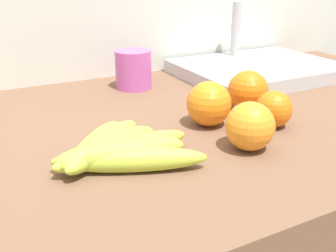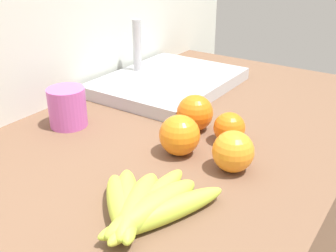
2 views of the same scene
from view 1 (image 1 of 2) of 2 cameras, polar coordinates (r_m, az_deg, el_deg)
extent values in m
cube|color=silver|center=(1.13, -8.77, -4.62)|extent=(1.88, 0.06, 1.30)
ellipsoid|color=#B5D03F|center=(0.53, -5.66, -4.98)|extent=(0.21, 0.12, 0.04)
ellipsoid|color=#A9C23F|center=(0.54, -6.82, -4.00)|extent=(0.19, 0.07, 0.04)
ellipsoid|color=#B7C43F|center=(0.56, -6.52, -3.53)|extent=(0.21, 0.06, 0.04)
ellipsoid|color=#B6D13F|center=(0.56, -8.40, -3.15)|extent=(0.17, 0.10, 0.04)
ellipsoid|color=#B1C93F|center=(0.58, -9.36, -2.73)|extent=(0.17, 0.15, 0.04)
ellipsoid|color=#B5C93F|center=(0.58, -10.43, -2.79)|extent=(0.14, 0.15, 0.04)
sphere|color=orange|center=(0.70, 15.34, 2.42)|extent=(0.06, 0.06, 0.06)
sphere|color=orange|center=(0.60, 12.01, -0.03)|extent=(0.08, 0.08, 0.08)
sphere|color=orange|center=(0.68, 6.05, 3.29)|extent=(0.08, 0.08, 0.08)
sphere|color=orange|center=(0.77, 11.71, 5.12)|extent=(0.08, 0.08, 0.08)
cube|color=#B7BABF|center=(1.04, 13.18, 8.14)|extent=(0.39, 0.31, 0.03)
cylinder|color=#B2B2B7|center=(1.10, 9.97, 13.91)|extent=(0.02, 0.02, 0.14)
cylinder|color=#BF56AE|center=(0.90, -5.14, 8.33)|extent=(0.08, 0.08, 0.09)
camera|label=2|loc=(0.31, -92.05, 25.24)|focal=43.42mm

